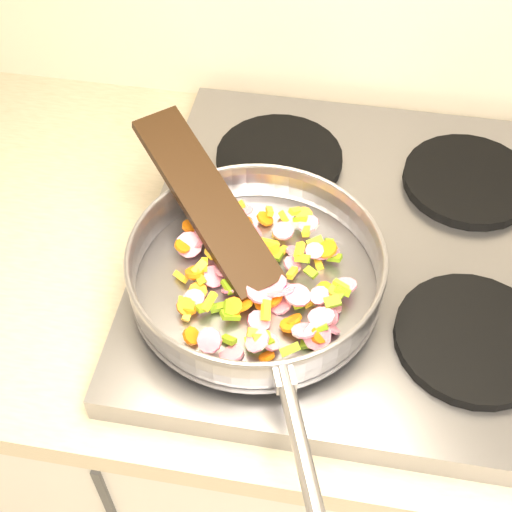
# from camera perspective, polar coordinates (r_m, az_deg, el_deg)

# --- Properties ---
(cooktop) EXTENTS (0.60, 0.60, 0.04)m
(cooktop) POSITION_cam_1_polar(r_m,az_deg,el_deg) (1.00, 8.56, 0.32)
(cooktop) COLOR #939399
(cooktop) RESTS_ON counter_top
(grate_fl) EXTENTS (0.19, 0.19, 0.02)m
(grate_fl) POSITION_cam_1_polar(r_m,az_deg,el_deg) (0.90, -0.85, -4.05)
(grate_fl) COLOR black
(grate_fl) RESTS_ON cooktop
(grate_fr) EXTENTS (0.19, 0.19, 0.02)m
(grate_fr) POSITION_cam_1_polar(r_m,az_deg,el_deg) (0.91, 16.93, -6.33)
(grate_fr) COLOR black
(grate_fr) RESTS_ON cooktop
(grate_bl) EXTENTS (0.19, 0.19, 0.02)m
(grate_bl) POSITION_cam_1_polar(r_m,az_deg,el_deg) (1.08, 1.87, 7.83)
(grate_bl) COLOR black
(grate_bl) RESTS_ON cooktop
(grate_br) EXTENTS (0.19, 0.19, 0.02)m
(grate_br) POSITION_cam_1_polar(r_m,az_deg,el_deg) (1.09, 16.63, 5.81)
(grate_br) COLOR black
(grate_br) RESTS_ON cooktop
(saute_pan) EXTENTS (0.36, 0.51, 0.06)m
(saute_pan) POSITION_cam_1_polar(r_m,az_deg,el_deg) (0.88, 0.02, -1.01)
(saute_pan) COLOR #9E9EA5
(saute_pan) RESTS_ON grate_fl
(vegetable_heap) EXTENTS (0.25, 0.26, 0.05)m
(vegetable_heap) POSITION_cam_1_polar(r_m,az_deg,el_deg) (0.89, 0.40, -1.64)
(vegetable_heap) COLOR yellow
(vegetable_heap) RESTS_ON saute_pan
(wooden_spatula) EXTENTS (0.24, 0.25, 0.09)m
(wooden_spatula) POSITION_cam_1_polar(r_m,az_deg,el_deg) (0.92, -4.02, 4.56)
(wooden_spatula) COLOR black
(wooden_spatula) RESTS_ON saute_pan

